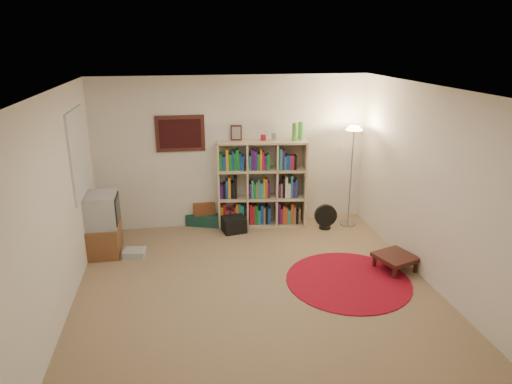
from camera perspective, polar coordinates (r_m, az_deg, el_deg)
room at (r=5.47m, az=-0.62°, el=-0.30°), size 4.54×4.54×2.54m
bookshelf at (r=7.66m, az=0.58°, el=0.93°), size 1.51×0.61×1.76m
floor_lamp at (r=7.61m, az=12.05°, el=5.94°), size 0.37×0.37×1.71m
floor_fan at (r=7.70m, az=8.68°, el=-3.08°), size 0.38×0.21×0.43m
tv_stand at (r=7.06m, az=-18.53°, el=-3.93°), size 0.45×0.63×0.93m
dvd_box at (r=6.97m, az=-14.92°, el=-7.39°), size 0.34×0.30×0.10m
suitcase at (r=7.93m, az=-6.29°, el=-3.25°), size 0.70×0.57×0.20m
wicker_basket at (r=7.85m, az=-6.58°, el=-1.90°), size 0.39×0.30×0.21m
duffel_bag at (r=7.55m, az=-2.78°, el=-4.07°), size 0.42×0.37×0.25m
paper_towel at (r=7.85m, az=-3.45°, el=-3.11°), size 0.13×0.13×0.27m
red_rug at (r=6.24m, az=11.44°, el=-10.80°), size 1.64×1.64×0.01m
side_table at (r=6.60m, az=17.03°, el=-7.84°), size 0.61×0.61×0.22m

